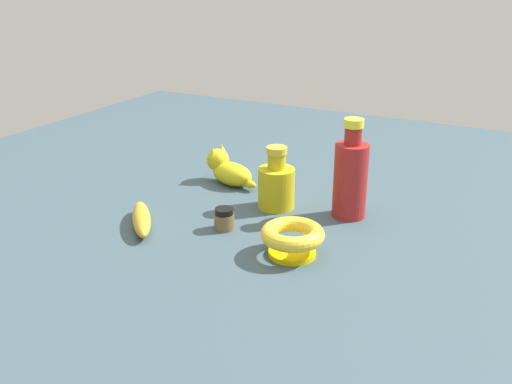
# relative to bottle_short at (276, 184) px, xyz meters

# --- Properties ---
(ground) EXTENTS (2.00, 2.00, 0.00)m
(ground) POSITION_rel_bottle_short_xyz_m (0.09, -0.01, -0.05)
(ground) COLOR #384C56
(bottle_short) EXTENTS (0.08, 0.08, 0.14)m
(bottle_short) POSITION_rel_bottle_short_xyz_m (0.00, 0.00, 0.00)
(bottle_short) COLOR gold
(bottle_short) RESTS_ON ground
(bowl) EXTENTS (0.12, 0.12, 0.06)m
(bowl) POSITION_rel_bottle_short_xyz_m (0.19, 0.13, -0.02)
(bowl) COLOR #E6C106
(bowl) RESTS_ON ground
(banana) EXTENTS (0.15, 0.14, 0.04)m
(banana) POSITION_rel_bottle_short_xyz_m (0.23, -0.20, -0.04)
(banana) COLOR gold
(banana) RESTS_ON ground
(cat_figurine) EXTENTS (0.10, 0.16, 0.09)m
(cat_figurine) POSITION_rel_bottle_short_xyz_m (-0.08, -0.17, -0.02)
(cat_figurine) COLOR gold
(cat_figurine) RESTS_ON ground
(bottle_tall) EXTENTS (0.07, 0.07, 0.22)m
(bottle_tall) POSITION_rel_bottle_short_xyz_m (-0.03, 0.16, 0.04)
(bottle_tall) COLOR maroon
(bottle_tall) RESTS_ON ground
(nail_polish_jar) EXTENTS (0.04, 0.04, 0.05)m
(nail_polish_jar) POSITION_rel_bottle_short_xyz_m (0.15, -0.04, -0.03)
(nail_polish_jar) COLOR brown
(nail_polish_jar) RESTS_ON ground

